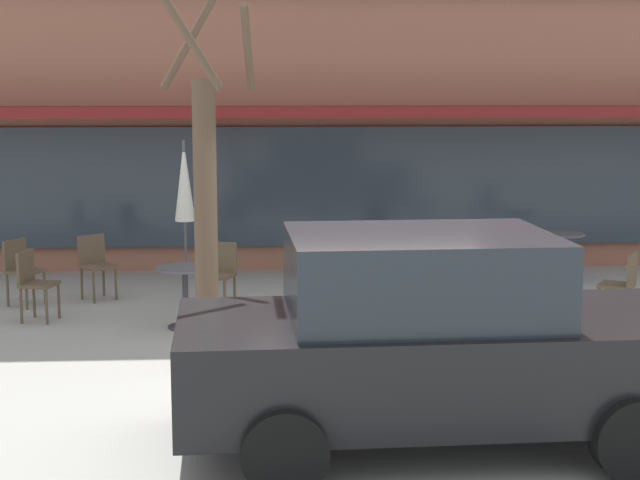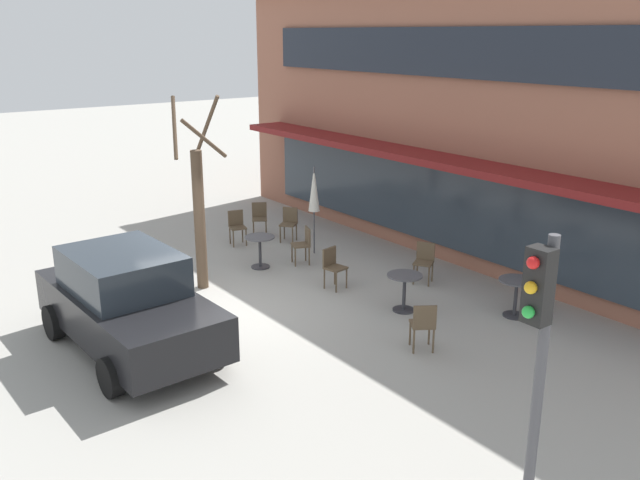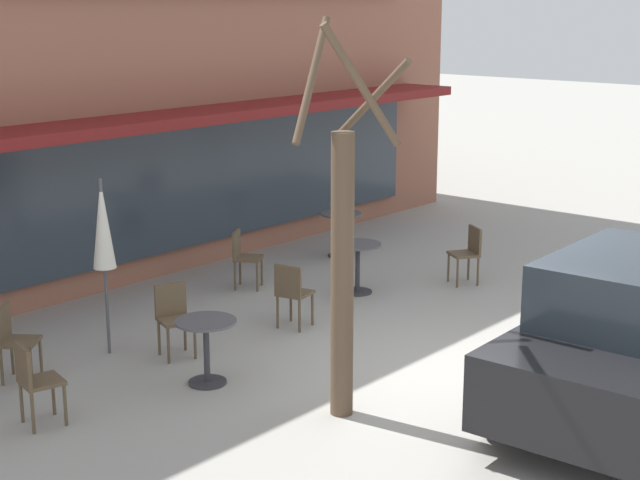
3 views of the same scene
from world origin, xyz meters
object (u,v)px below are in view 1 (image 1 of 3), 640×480
cafe_chair_4 (220,271)px  cafe_chair_5 (21,267)px  cafe_table_streetside (185,287)px  cafe_chair_1 (95,262)px  patio_umbrella_green_folded (184,182)px  cafe_chair_0 (623,281)px  cafe_chair_6 (401,251)px  cafe_table_near_wall (486,269)px  cafe_chair_3 (350,275)px  parked_sedan (432,340)px  cafe_table_by_tree (561,249)px  cafe_chair_2 (34,280)px  street_tree (206,202)px

cafe_chair_4 → cafe_chair_5: (-2.68, 0.42, 0.00)m
cafe_table_streetside → cafe_chair_1: cafe_chair_1 is taller
patio_umbrella_green_folded → cafe_chair_0: (5.53, -1.71, -1.10)m
cafe_chair_6 → cafe_table_near_wall: bearing=-57.9°
cafe_chair_3 → parked_sedan: (0.24, -4.66, 0.35)m
cafe_table_by_tree → cafe_chair_1: bearing=-174.0°
cafe_table_streetside → patio_umbrella_green_folded: 2.00m
patio_umbrella_green_folded → cafe_chair_1: bearing=175.6°
cafe_table_by_tree → cafe_chair_4: cafe_chair_4 is taller
cafe_chair_5 → parked_sedan: bearing=-50.0°
cafe_table_streetside → cafe_chair_3: size_ratio=0.85×
cafe_table_streetside → cafe_chair_5: bearing=148.5°
cafe_table_near_wall → cafe_chair_2: cafe_chair_2 is taller
patio_umbrella_green_folded → cafe_table_streetside: bearing=-86.1°
cafe_chair_6 → parked_sedan: (-0.68, -6.49, 0.35)m
cafe_table_by_tree → patio_umbrella_green_folded: 5.69m
cafe_table_near_wall → street_tree: 4.58m
patio_umbrella_green_folded → cafe_chair_5: 2.46m
cafe_table_streetside → cafe_chair_6: cafe_chair_6 is taller
cafe_table_streetside → patio_umbrella_green_folded: size_ratio=0.35×
cafe_chair_0 → cafe_chair_3: (-3.35, 0.62, 0.00)m
cafe_chair_2 → cafe_chair_5: size_ratio=1.00×
cafe_table_by_tree → cafe_chair_1: cafe_chair_1 is taller
cafe_table_near_wall → cafe_chair_3: bearing=-169.0°
cafe_chair_2 → cafe_chair_4: 2.36m
cafe_chair_1 → cafe_chair_2: (-0.56, -1.26, 0.00)m
cafe_table_near_wall → cafe_table_streetside: (-3.92, -0.92, 0.00)m
cafe_chair_0 → cafe_chair_4: size_ratio=1.00×
cafe_table_streetside → cafe_chair_4: bearing=69.0°
cafe_table_by_tree → cafe_chair_3: cafe_chair_3 is taller
cafe_chair_0 → cafe_chair_1: same height
cafe_table_near_wall → cafe_chair_2: size_ratio=0.85×
patio_umbrella_green_folded → cafe_chair_1: patio_umbrella_green_folded is taller
cafe_chair_5 → cafe_chair_6: same height
cafe_chair_0 → parked_sedan: 5.11m
cafe_chair_3 → cafe_chair_6: 2.05m
patio_umbrella_green_folded → cafe_chair_6: patio_umbrella_green_folded is taller
cafe_table_near_wall → patio_umbrella_green_folded: (-4.03, 0.73, 1.11)m
cafe_chair_1 → cafe_chair_5: same height
cafe_table_by_tree → cafe_chair_4: 5.25m
cafe_table_by_tree → cafe_chair_3: bearing=-150.3°
patio_umbrella_green_folded → cafe_chair_2: (-1.82, -1.17, -1.10)m
cafe_table_streetside → patio_umbrella_green_folded: bearing=93.9°
cafe_chair_3 → cafe_chair_4: (-1.69, 0.42, 0.00)m
cafe_chair_3 → cafe_chair_4: 1.74m
cafe_table_near_wall → patio_umbrella_green_folded: size_ratio=0.35×
patio_umbrella_green_folded → cafe_chair_3: (2.18, -1.09, -1.10)m
cafe_chair_1 → parked_sedan: size_ratio=0.21×
cafe_table_near_wall → cafe_chair_3: size_ratio=0.85×
cafe_table_by_tree → cafe_chair_5: 7.78m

